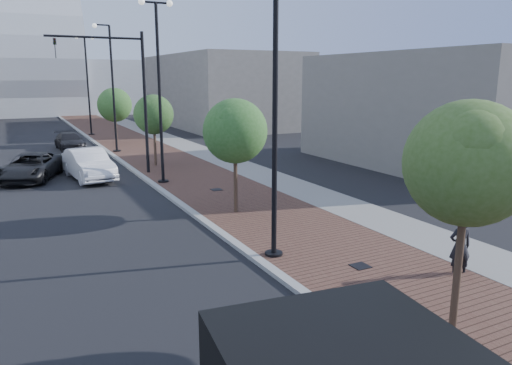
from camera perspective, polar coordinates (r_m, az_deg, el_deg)
name	(u,v)px	position (r m, az deg, el deg)	size (l,w,h in m)	color
sidewalk	(137,141)	(43.89, -13.96, 4.85)	(7.00, 140.00, 0.12)	#4C2D23
concrete_strip	(166,139)	(44.57, -10.58, 5.12)	(2.40, 140.00, 0.13)	slate
curb	(95,143)	(43.23, -18.49, 4.48)	(0.30, 140.00, 0.14)	gray
white_sedan	(88,164)	(28.18, -19.23, 2.07)	(1.77, 5.08, 1.67)	white
dark_car_mid	(31,167)	(29.22, -25.11, 1.70)	(2.39, 5.19, 1.44)	black
dark_car_far	(70,141)	(40.36, -21.20, 4.59)	(1.83, 4.50, 1.30)	black
pedestrian	(460,246)	(14.84, 23.01, -6.98)	(0.65, 0.42, 1.77)	black
streetlight_1	(272,119)	(14.23, 1.85, 7.49)	(1.44, 0.56, 9.21)	black
streetlight_2	(159,92)	(25.39, -11.36, 10.50)	(1.72, 0.56, 9.28)	black
streetlight_3	(112,94)	(37.07, -16.71, 10.02)	(1.44, 0.56, 9.21)	black
streetlight_4	(88,85)	(48.91, -19.29, 10.87)	(1.72, 0.56, 9.28)	black
traffic_mast	(128,87)	(28.08, -14.90, 10.83)	(5.09, 0.20, 8.00)	black
tree_0	(468,164)	(10.42, 23.87, 2.05)	(2.54, 2.52, 5.15)	#382619
tree_1	(236,131)	(19.31, -2.40, 6.09)	(2.60, 2.59, 4.75)	#382619
tree_2	(154,115)	(30.59, -11.96, 7.87)	(2.48, 2.44, 4.51)	#382619
tree_3	(115,105)	(42.26, -16.35, 8.80)	(2.82, 2.82, 4.68)	#382619
convention_center	(34,74)	(87.51, -24.82, 11.60)	(50.00, 30.00, 50.00)	#AAAFB5
commercial_block_ne	(222,90)	(57.00, -4.09, 10.82)	(12.00, 22.00, 8.00)	#67635D
commercial_block_e	(435,110)	(33.18, 20.45, 8.08)	(10.00, 16.00, 7.00)	#67625C
utility_cover_1	(360,266)	(14.66, 12.27, -9.64)	(0.50, 0.50, 0.02)	black
utility_cover_2	(216,190)	(23.76, -4.70, -0.84)	(0.50, 0.50, 0.02)	black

